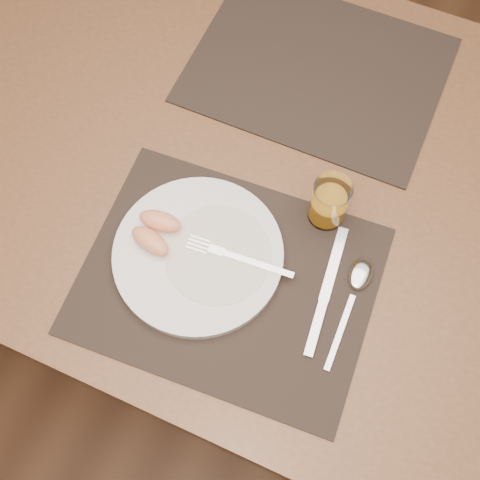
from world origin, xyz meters
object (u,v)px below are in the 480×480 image
(table, at_px, (279,192))
(placemat_far, at_px, (317,70))
(knife, at_px, (323,301))
(spoon, at_px, (358,282))
(placemat_near, at_px, (228,280))
(plate, at_px, (198,254))
(fork, at_px, (231,255))
(juice_glass, at_px, (329,203))

(table, relative_size, placemat_far, 3.11)
(knife, xyz_separation_m, spoon, (0.04, 0.05, 0.00))
(placemat_far, bearing_deg, placemat_near, -87.57)
(plate, height_order, fork, fork)
(placemat_far, relative_size, spoon, 2.35)
(table, distance_m, placemat_near, 0.24)
(table, distance_m, plate, 0.23)
(placemat_far, xyz_separation_m, fork, (0.01, -0.41, 0.02))
(plate, height_order, juice_glass, juice_glass)
(placemat_near, xyz_separation_m, plate, (-0.06, 0.02, 0.01))
(spoon, relative_size, juice_glass, 2.10)
(table, xyz_separation_m, placemat_near, (-0.00, -0.22, 0.09))
(placemat_far, relative_size, fork, 2.57)
(placemat_near, xyz_separation_m, knife, (0.15, 0.03, 0.00))
(knife, bearing_deg, table, 127.19)
(plate, bearing_deg, fork, 17.84)
(placemat_near, height_order, spoon, spoon)
(plate, bearing_deg, table, 73.12)
(placemat_near, xyz_separation_m, placemat_far, (-0.02, 0.44, 0.00))
(placemat_near, bearing_deg, table, 89.42)
(placemat_far, bearing_deg, fork, -88.81)
(plate, relative_size, fork, 1.54)
(placemat_near, distance_m, juice_glass, 0.20)
(knife, bearing_deg, spoon, 52.25)
(placemat_near, relative_size, knife, 2.04)
(table, height_order, fork, fork)
(knife, bearing_deg, placemat_far, 112.07)
(fork, xyz_separation_m, juice_glass, (0.11, 0.14, 0.02))
(juice_glass, bearing_deg, spoon, -46.47)
(fork, relative_size, knife, 0.80)
(table, distance_m, spoon, 0.25)
(table, relative_size, fork, 7.99)
(juice_glass, bearing_deg, knife, -70.89)
(plate, bearing_deg, placemat_near, -15.91)
(table, bearing_deg, fork, -93.80)
(placemat_near, height_order, knife, knife)
(table, bearing_deg, plate, -106.88)
(placemat_near, height_order, plate, plate)
(placemat_near, distance_m, plate, 0.06)
(plate, distance_m, fork, 0.05)
(fork, bearing_deg, placemat_near, -72.66)
(placemat_far, height_order, juice_glass, juice_glass)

